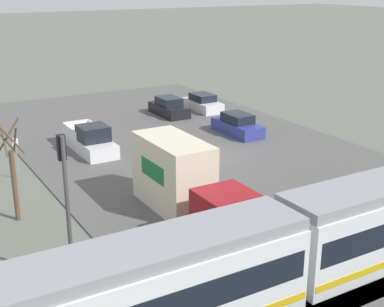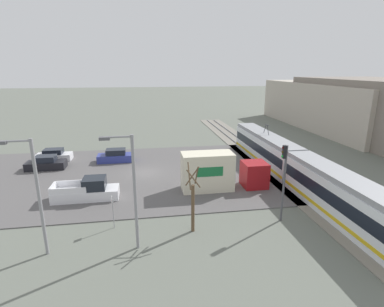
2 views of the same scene
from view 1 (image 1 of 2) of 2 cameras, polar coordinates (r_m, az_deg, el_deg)
name	(u,v)px [view 1 (image 1 of 2)]	position (r m, az deg, el deg)	size (l,w,h in m)	color
ground_plane	(207,158)	(34.90, 1.63, -0.47)	(320.00, 320.00, 0.00)	#60665B
road_surface	(207,157)	(34.89, 1.63, -0.40)	(21.02, 45.97, 0.08)	#565454
light_rail_tram	(288,250)	(20.12, 10.24, -10.08)	(30.65, 2.57, 4.58)	white
box_truck	(185,183)	(25.95, -0.80, -3.16)	(2.35, 8.19, 3.57)	maroon
pickup_truck	(90,141)	(36.47, -10.81, 1.35)	(2.00, 5.62, 1.91)	silver
sedan_car_0	(203,103)	(47.15, 1.13, 5.36)	(1.88, 4.21, 1.46)	silver
sedan_car_1	(169,108)	(45.49, -2.47, 4.91)	(1.87, 4.26, 1.54)	black
sedan_car_2	(237,125)	(39.98, 4.86, 3.00)	(1.85, 4.45, 1.56)	navy
traffic_light_pole	(66,191)	(20.05, -13.31, -3.96)	(0.28, 0.47, 5.92)	#47474C
street_tree	(14,176)	(26.69, -18.50, -2.26)	(1.18, 0.98, 5.01)	brown
no_parking_sign	(17,155)	(32.38, -18.21, -0.12)	(0.32, 0.08, 2.47)	gray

